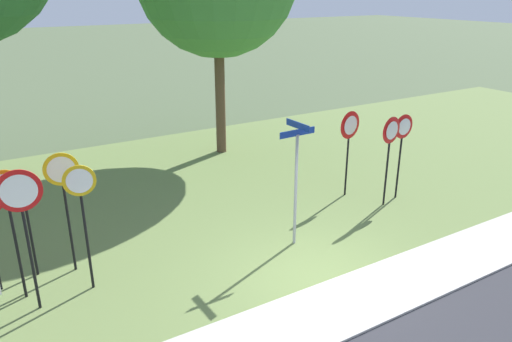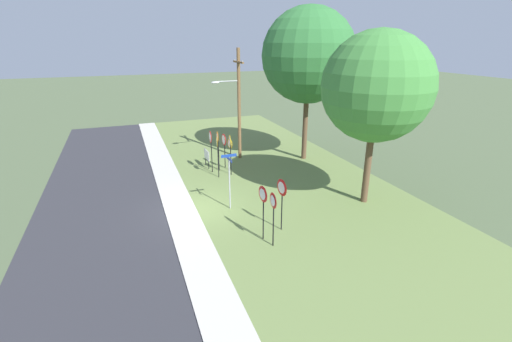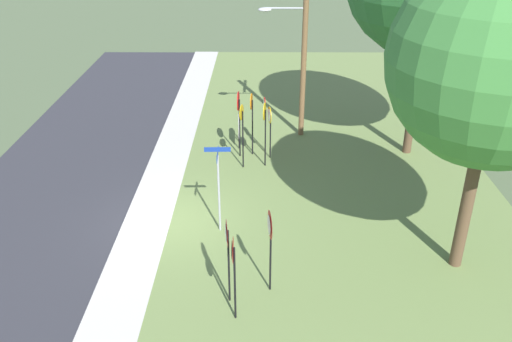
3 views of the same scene
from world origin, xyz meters
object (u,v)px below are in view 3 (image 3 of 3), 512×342
object	(u,v)px
yield_sign_far_left	(233,260)
street_name_post	(219,182)
oak_tree_right	(497,61)
stop_sign_near_right	(270,122)
yield_sign_near_right	(227,242)
yield_sign_near_left	(270,232)
notice_board	(239,127)
stop_sign_far_left	(265,121)
stop_sign_far_right	(239,109)
stop_sign_near_left	(242,123)
utility_pole	(301,42)
stop_sign_center_tall	(252,111)
stop_sign_far_center	(265,112)

from	to	relation	value
yield_sign_far_left	street_name_post	world-z (taller)	street_name_post
street_name_post	oak_tree_right	distance (m)	8.62
stop_sign_near_right	yield_sign_near_right	distance (m)	9.07
yield_sign_near_right	street_name_post	xyz separation A→B (m)	(-3.46, -0.47, -0.13)
yield_sign_near_left	notice_board	distance (m)	9.93
stop_sign_far_left	yield_sign_near_left	world-z (taller)	stop_sign_far_left
stop_sign_far_right	yield_sign_near_right	size ratio (longest dim) A/B	1.11
stop_sign_near_left	utility_pole	world-z (taller)	utility_pole
stop_sign_far_right	yield_sign_near_left	distance (m)	8.74
yield_sign_near_left	utility_pole	xyz separation A→B (m)	(-10.98, 1.45, 2.37)
stop_sign_far_right	notice_board	xyz separation A→B (m)	(-1.13, -0.06, -1.26)
stop_sign_center_tall	yield_sign_far_left	xyz separation A→B (m)	(9.99, -0.29, -0.09)
stop_sign_near_left	yield_sign_near_right	xyz separation A→B (m)	(8.09, -0.12, 0.01)
stop_sign_near_left	stop_sign_center_tall	xyz separation A→B (m)	(-1.23, 0.36, 0.04)
stop_sign_near_right	oak_tree_right	world-z (taller)	oak_tree_right
stop_sign_near_left	oak_tree_right	bearing A→B (deg)	57.25
utility_pole	stop_sign_near_left	bearing A→B (deg)	-35.89
stop_sign_near_right	stop_sign_center_tall	size ratio (longest dim) A/B	0.83
stop_sign_center_tall	notice_board	xyz separation A→B (m)	(-0.95, -0.59, -1.12)
stop_sign_far_center	yield_sign_near_right	size ratio (longest dim) A/B	0.94
stop_sign_center_tall	utility_pole	size ratio (longest dim) A/B	0.34
stop_sign_near_left	stop_sign_far_left	xyz separation A→B (m)	(-0.16, 0.89, 0.05)
stop_sign_far_left	stop_sign_center_tall	world-z (taller)	stop_sign_center_tall
yield_sign_near_left	oak_tree_right	size ratio (longest dim) A/B	0.28
stop_sign_center_tall	yield_sign_near_left	distance (m)	8.86
stop_sign_far_left	stop_sign_far_center	xyz separation A→B (m)	(-1.47, 0.01, -0.19)
street_name_post	stop_sign_near_left	bearing A→B (deg)	171.06
stop_sign_center_tall	street_name_post	bearing A→B (deg)	-2.82
yield_sign_near_left	utility_pole	size ratio (longest dim) A/B	0.32
yield_sign_near_left	yield_sign_far_left	xyz separation A→B (m)	(1.15, -0.92, -0.05)
stop_sign_near_right	utility_pole	distance (m)	3.86
yield_sign_near_right	oak_tree_right	size ratio (longest dim) A/B	0.29
stop_sign_far_left	notice_board	distance (m)	2.57
notice_board	yield_sign_far_left	bearing A→B (deg)	-1.94
stop_sign_near_left	stop_sign_center_tall	world-z (taller)	stop_sign_center_tall
utility_pole	notice_board	xyz separation A→B (m)	(1.19, -2.67, -3.45)
yield_sign_near_right	utility_pole	xyz separation A→B (m)	(-11.45, 2.55, 2.37)
stop_sign_near_right	yield_sign_far_left	world-z (taller)	yield_sign_far_left
stop_sign_far_left	yield_sign_near_right	bearing A→B (deg)	0.90
oak_tree_right	stop_sign_near_right	bearing A→B (deg)	-142.95
yield_sign_near_right	oak_tree_right	xyz separation A→B (m)	(-1.71, 6.71, 4.29)
stop_sign_near_left	yield_sign_near_left	xyz separation A→B (m)	(7.61, 0.99, 0.00)
yield_sign_near_left	utility_pole	bearing A→B (deg)	164.40
stop_sign_near_left	stop_sign_far_left	distance (m)	0.90
notice_board	oak_tree_right	world-z (taller)	oak_tree_right
stop_sign_far_center	yield_sign_near_left	xyz separation A→B (m)	(9.24, 0.09, 0.15)
notice_board	street_name_post	bearing A→B (deg)	-6.53
yield_sign_near_right	street_name_post	world-z (taller)	street_name_post
yield_sign_near_right	street_name_post	bearing A→B (deg)	179.79
notice_board	yield_sign_near_right	bearing A→B (deg)	-2.89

